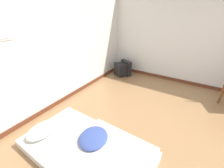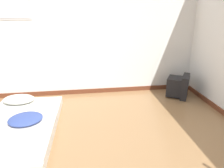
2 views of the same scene
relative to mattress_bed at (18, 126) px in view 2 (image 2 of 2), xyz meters
The scene contains 3 objects.
wall_back 1.93m from the mattress_bed, 68.60° to the left, with size 7.79×0.08×2.60m.
mattress_bed is the anchor object (origin of this frame).
crt_tv 3.00m from the mattress_bed, 18.18° to the left, with size 0.55×0.55×0.45m.
Camera 2 is at (0.37, -1.59, 1.71)m, focal length 35.00 mm.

